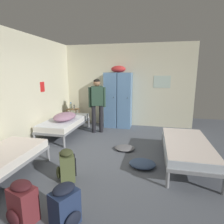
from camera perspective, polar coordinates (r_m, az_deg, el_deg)
name	(u,v)px	position (r m, az deg, el deg)	size (l,w,h in m)	color
ground_plane	(110,154)	(4.42, -0.74, -12.82)	(8.25, 8.25, 0.00)	#565B66
room_backdrop	(79,88)	(5.56, -9.88, 7.12)	(4.49, 5.22, 2.80)	beige
locker_bank	(118,99)	(6.38, 1.90, 3.99)	(0.90, 0.55, 2.07)	#5B84B2
shelf_unit	(73,115)	(6.92, -11.77, -0.88)	(0.38, 0.30, 0.57)	brown
bed_left_rear	(65,123)	(5.80, -14.16, -3.12)	(0.90, 1.90, 0.49)	gray
bed_right	(187,147)	(4.14, 21.81, -9.77)	(0.90, 1.90, 0.49)	gray
bedding_heap	(65,117)	(5.61, -14.18, -1.35)	(0.57, 0.87, 0.21)	gray
person_traveler	(97,101)	(5.75, -4.54, 3.39)	(0.49, 0.33, 1.66)	black
water_bottle	(71,106)	(6.91, -12.42, 1.85)	(0.07, 0.07, 0.23)	silver
lotion_bottle	(74,107)	(6.80, -11.47, 1.42)	(0.06, 0.06, 0.16)	white
backpack_olive	(66,165)	(3.50, -13.73, -15.53)	(0.41, 0.40, 0.55)	#566038
backpack_navy	(65,207)	(2.61, -14.02, -26.19)	(0.41, 0.39, 0.55)	navy
backpack_maroon	(22,203)	(2.82, -25.66, -23.73)	(0.38, 0.39, 0.55)	maroon
clothes_pile_grey	(125,148)	(4.67, 3.91, -10.87)	(0.48, 0.42, 0.09)	slate
clothes_pile_denim	(142,164)	(3.93, 9.23, -15.25)	(0.53, 0.44, 0.13)	#42567A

